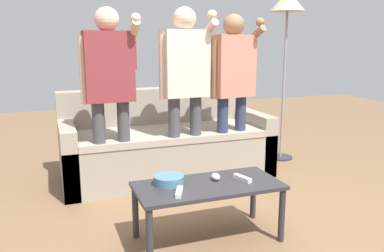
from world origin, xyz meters
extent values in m
plane|color=brown|center=(0.00, 0.00, 0.00)|extent=(12.00, 12.00, 0.00)
cube|color=#9E9384|center=(-0.16, 1.39, 0.22)|extent=(2.06, 0.85, 0.43)
cube|color=#AA9F8F|center=(-0.16, 1.32, 0.46)|extent=(1.78, 0.73, 0.06)
cube|color=#9E9384|center=(-0.16, 1.73, 0.65)|extent=(2.06, 0.18, 0.43)
cube|color=#9E9384|center=(-1.12, 1.39, 0.31)|extent=(0.14, 0.85, 0.61)
cube|color=#9E9384|center=(0.80, 1.39, 0.31)|extent=(0.14, 0.85, 0.61)
cube|color=#2D2D33|center=(-0.28, 0.01, 0.39)|extent=(0.99, 0.47, 0.03)
cylinder|color=#2D2D33|center=(-0.74, -0.19, 0.19)|extent=(0.04, 0.04, 0.38)
cylinder|color=#2D2D33|center=(0.19, -0.19, 0.19)|extent=(0.04, 0.04, 0.38)
cylinder|color=#2D2D33|center=(-0.74, 0.21, 0.19)|extent=(0.04, 0.04, 0.38)
cylinder|color=#2D2D33|center=(0.19, 0.21, 0.19)|extent=(0.04, 0.04, 0.38)
cylinder|color=teal|center=(-0.53, 0.10, 0.44)|extent=(0.20, 0.20, 0.06)
ellipsoid|color=white|center=(-0.20, 0.06, 0.43)|extent=(0.06, 0.09, 0.05)
cylinder|color=#4C4C51|center=(-0.20, 0.08, 0.46)|extent=(0.02, 0.02, 0.01)
cylinder|color=#2D2D33|center=(1.28, 1.54, 0.01)|extent=(0.28, 0.28, 0.02)
cylinder|color=gray|center=(1.28, 1.54, 0.85)|extent=(0.03, 0.03, 1.66)
cone|color=#C1AD89|center=(1.28, 1.54, 1.79)|extent=(0.39, 0.39, 0.22)
cylinder|color=#47474C|center=(-0.86, 1.04, 0.43)|extent=(0.11, 0.11, 0.85)
cylinder|color=#47474C|center=(-0.65, 1.04, 0.43)|extent=(0.11, 0.11, 0.85)
cube|color=brown|center=(-0.76, 1.04, 1.15)|extent=(0.41, 0.22, 0.59)
sphere|color=beige|center=(-0.76, 1.04, 1.53)|extent=(0.20, 0.20, 0.20)
cylinder|color=beige|center=(-0.96, 1.04, 1.12)|extent=(0.07, 0.07, 0.55)
cylinder|color=brown|center=(-0.56, 1.04, 1.26)|extent=(0.07, 0.07, 0.28)
cylinder|color=beige|center=(-0.55, 0.96, 1.42)|extent=(0.07, 0.26, 0.22)
sphere|color=beige|center=(-0.55, 0.88, 1.53)|extent=(0.08, 0.08, 0.08)
cylinder|color=#47474C|center=(-0.19, 1.04, 0.43)|extent=(0.11, 0.11, 0.86)
cylinder|color=#47474C|center=(0.02, 1.05, 0.43)|extent=(0.11, 0.11, 0.86)
cube|color=beige|center=(-0.08, 1.04, 1.16)|extent=(0.42, 0.24, 0.59)
sphere|color=beige|center=(-0.08, 1.04, 1.55)|extent=(0.20, 0.20, 0.20)
cylinder|color=beige|center=(-0.29, 1.03, 1.13)|extent=(0.08, 0.08, 0.56)
cylinder|color=beige|center=(0.12, 1.05, 1.27)|extent=(0.08, 0.08, 0.28)
cylinder|color=beige|center=(0.13, 0.99, 1.45)|extent=(0.09, 0.28, 0.19)
sphere|color=beige|center=(0.13, 0.93, 1.58)|extent=(0.08, 0.08, 0.08)
cylinder|color=#2D3856|center=(0.30, 1.05, 0.42)|extent=(0.10, 0.10, 0.84)
cylinder|color=#2D3856|center=(0.51, 1.08, 0.42)|extent=(0.10, 0.10, 0.84)
cube|color=#DB7F6B|center=(0.40, 1.06, 1.13)|extent=(0.43, 0.27, 0.58)
sphere|color=#936B4C|center=(0.40, 1.06, 1.50)|extent=(0.20, 0.20, 0.20)
cylinder|color=#936B4C|center=(0.21, 1.03, 1.10)|extent=(0.07, 0.07, 0.54)
cylinder|color=#DB7F6B|center=(0.60, 1.09, 1.24)|extent=(0.07, 0.07, 0.27)
cylinder|color=#936B4C|center=(0.61, 1.03, 1.41)|extent=(0.11, 0.28, 0.19)
sphere|color=#936B4C|center=(0.62, 0.96, 1.53)|extent=(0.08, 0.08, 0.08)
cube|color=white|center=(-0.03, -0.01, 0.42)|extent=(0.08, 0.15, 0.03)
cylinder|color=silver|center=(-0.03, 0.02, 0.44)|extent=(0.01, 0.01, 0.00)
cube|color=silver|center=(-0.01, -0.05, 0.44)|extent=(0.02, 0.02, 0.00)
cube|color=white|center=(-0.52, -0.10, 0.42)|extent=(0.09, 0.15, 0.03)
cylinder|color=silver|center=(-0.51, -0.08, 0.44)|extent=(0.01, 0.01, 0.00)
cube|color=silver|center=(-0.54, -0.14, 0.44)|extent=(0.02, 0.02, 0.00)
camera|label=1|loc=(-1.26, -2.35, 1.35)|focal=37.14mm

